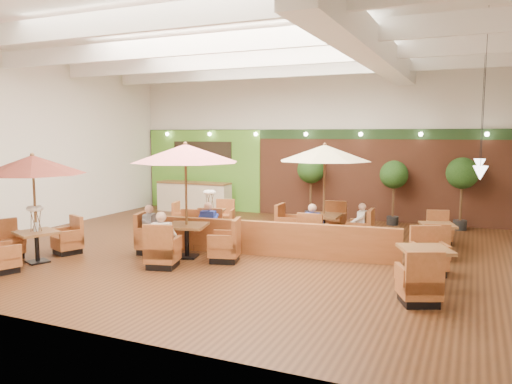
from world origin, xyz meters
The scene contains 17 objects.
room centered at (0.25, 1.22, 3.63)m, with size 14.04×14.00×5.52m.
service_counter centered at (-4.40, 5.10, 0.58)m, with size 3.00×0.75×1.18m.
booth_divider centered at (1.14, -0.28, 0.43)m, with size 6.25×0.18×0.87m, color brown.
table_0 centered at (-3.87, -3.18, 1.88)m, with size 2.58×2.74×2.63m.
table_1 centered at (-0.78, -1.32, 1.94)m, with size 2.96×2.96×2.88m.
table_2 centered at (1.86, 1.69, 1.90)m, with size 2.76×2.76×2.82m.
table_3 centered at (-1.94, 1.51, 0.45)m, with size 1.82×2.61×1.52m.
table_4 centered at (4.87, -1.54, 0.40)m, with size 1.22×2.97×1.04m.
table_5 centered at (4.88, 1.86, 0.35)m, with size 1.04×2.62×0.93m.
topiary_0 centered at (0.34, 5.30, 1.70)m, with size 0.98×0.98×2.28m.
topiary_1 centered at (3.23, 5.30, 1.62)m, with size 0.94×0.94×2.18m.
topiary_2 centered at (5.34, 5.30, 1.73)m, with size 1.00×1.00×2.32m.
diner_0 centered at (-0.78, -2.37, 0.78)m, with size 0.47×0.43×0.86m.
diner_1 centered at (-0.78, -0.26, 0.75)m, with size 0.41×0.35×0.79m.
diner_2 centered at (-1.84, -1.32, 0.76)m, with size 0.39×0.43×0.80m.
diner_3 centered at (1.86, 0.65, 0.76)m, with size 0.39×0.31×0.79m.
diner_4 centered at (2.90, 1.69, 0.73)m, with size 0.28×0.36×0.73m.
Camera 1 is at (5.70, -11.76, 3.08)m, focal length 35.00 mm.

